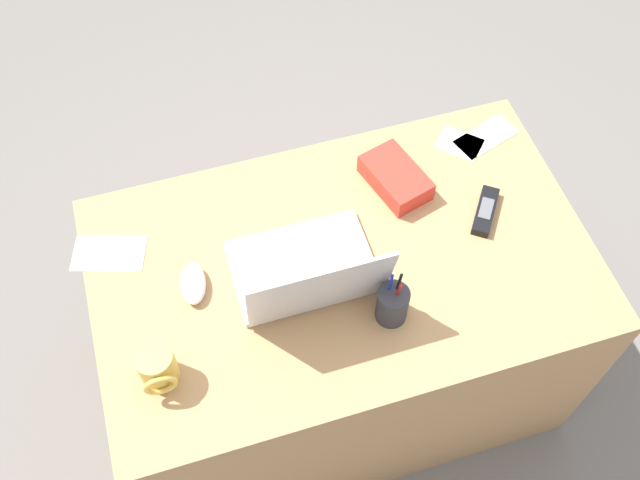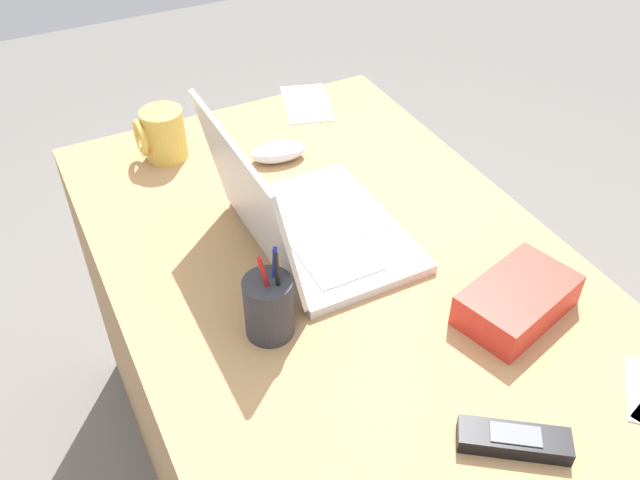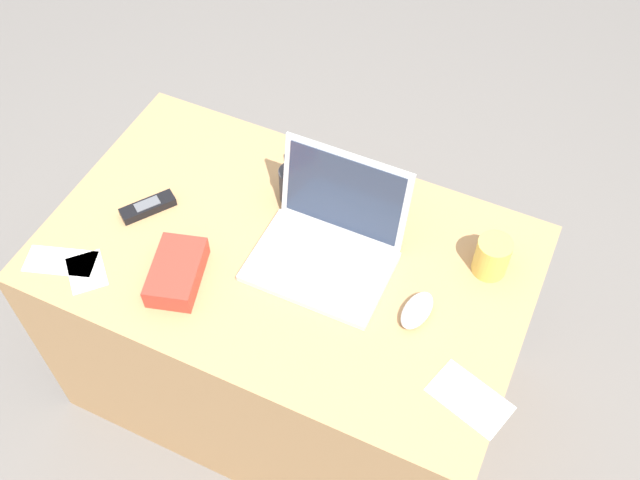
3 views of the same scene
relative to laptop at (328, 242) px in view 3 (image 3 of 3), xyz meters
The scene contains 11 objects.
ground_plane 0.76m from the laptop, 158.68° to the right, with size 6.00×6.00×0.00m, color slate.
desk 0.42m from the laptop, 158.68° to the right, with size 1.23×0.75×0.70m, color tan.
laptop is the anchor object (origin of this frame).
computer_mouse 0.28m from the laptop, 15.41° to the right, with size 0.06×0.11×0.04m, color white.
coffee_mug_white 0.40m from the laptop, 19.01° to the left, with size 0.09×0.10×0.11m.
cordless_phone 0.50m from the laptop, behind, with size 0.12×0.14×0.03m.
pen_holder 0.21m from the laptop, 140.37° to the left, with size 0.07×0.07×0.17m.
snack_bag 0.38m from the laptop, 143.58° to the right, with size 0.11×0.19×0.06m, color red.
paper_note_near_laptop 0.50m from the laptop, 26.95° to the right, with size 0.18×0.10×0.00m, color white.
paper_note_left 0.67m from the laptop, 153.16° to the right, with size 0.18×0.08×0.00m, color white.
paper_note_right 0.60m from the laptop, 149.88° to the right, with size 0.12×0.09×0.00m, color white.
Camera 3 is at (0.55, -0.97, 2.21)m, focal length 41.52 mm.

